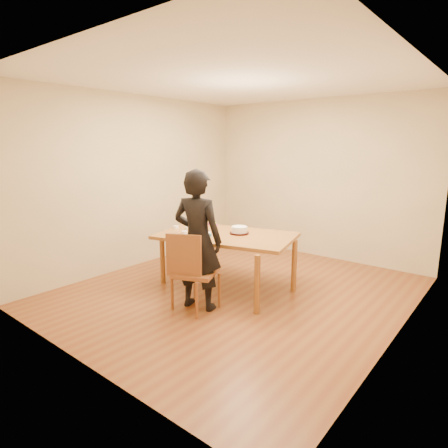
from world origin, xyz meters
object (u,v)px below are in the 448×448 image
Objects in this scene: dining_table at (226,236)px; dining_chair at (196,272)px; cake_plate at (239,233)px; cake at (239,230)px; person at (198,240)px.

dining_table reaches higher than dining_chair.
cake_plate is (0.12, 0.13, 0.03)m from dining_table.
dining_table is 0.18m from cake_plate.
dining_table is at bearing 78.17° from dining_chair.
cake_plate is 0.04m from cake.
person reaches higher than dining_chair.
cake is at bearing 0.00° from cake_plate.
dining_chair is 0.96m from cake_plate.
dining_table is at bearing -133.61° from cake_plate.
cake_plate is 0.16× the size of person.
dining_table is 1.07× the size of person.
dining_table is 0.75m from person.
cake_plate is 1.21× the size of cake.
dining_chair is (0.15, -0.78, -0.28)m from dining_table.
dining_chair is at bearing -88.28° from cake_plate.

